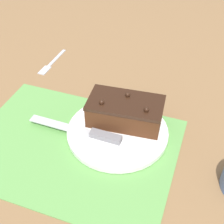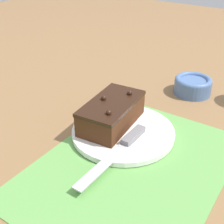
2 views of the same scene
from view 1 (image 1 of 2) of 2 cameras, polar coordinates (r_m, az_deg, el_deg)
ground_plane at (r=0.71m, az=-7.28°, el=-6.34°), size 3.00×3.00×0.00m
placemat_woven at (r=0.71m, az=-7.29°, el=-6.23°), size 0.46×0.34×0.00m
cake_plate at (r=0.72m, az=1.03°, el=-3.62°), size 0.23×0.23×0.01m
chocolate_cake at (r=0.72m, az=2.45°, el=0.16°), size 0.18×0.11×0.07m
serving_knife at (r=0.71m, az=-4.05°, el=-3.80°), size 0.23×0.02×0.01m
dessert_fork at (r=0.99m, az=-11.10°, el=8.72°), size 0.02×0.15×0.01m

